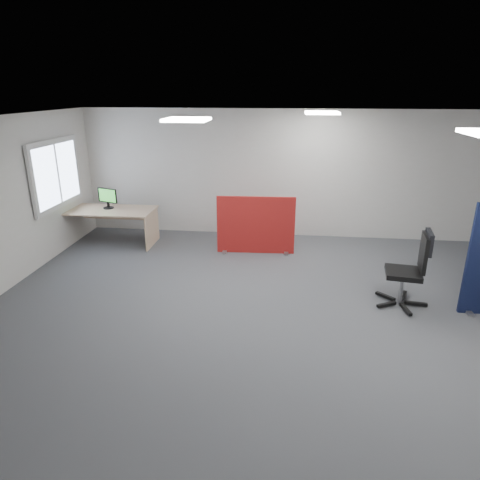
# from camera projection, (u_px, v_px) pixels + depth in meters

# --- Properties ---
(floor) EXTENTS (9.00, 9.00, 0.00)m
(floor) POSITION_uv_depth(u_px,v_px,m) (286.00, 311.00, 6.27)
(floor) COLOR #4B4D52
(floor) RESTS_ON ground
(ceiling) EXTENTS (9.00, 7.00, 0.02)m
(ceiling) POSITION_uv_depth(u_px,v_px,m) (294.00, 121.00, 5.37)
(ceiling) COLOR white
(ceiling) RESTS_ON wall_back
(wall_back) EXTENTS (9.00, 0.02, 2.70)m
(wall_back) POSITION_uv_depth(u_px,v_px,m) (291.00, 175.00, 9.09)
(wall_back) COLOR silver
(wall_back) RESTS_ON floor
(wall_front) EXTENTS (9.00, 0.02, 2.70)m
(wall_front) POSITION_uv_depth(u_px,v_px,m) (286.00, 398.00, 2.54)
(wall_front) COLOR silver
(wall_front) RESTS_ON floor
(window) EXTENTS (0.06, 1.70, 1.30)m
(window) POSITION_uv_depth(u_px,v_px,m) (56.00, 174.00, 8.11)
(window) COLOR white
(window) RESTS_ON wall_left
(ceiling_lights) EXTENTS (4.10, 4.10, 0.04)m
(ceiling_lights) POSITION_uv_depth(u_px,v_px,m) (318.00, 120.00, 5.96)
(ceiling_lights) COLOR white
(ceiling_lights) RESTS_ON ceiling
(red_divider) EXTENTS (1.52, 0.30, 1.14)m
(red_divider) POSITION_uv_depth(u_px,v_px,m) (256.00, 226.00, 8.32)
(red_divider) COLOR maroon
(red_divider) RESTS_ON floor
(second_desk) EXTENTS (1.79, 0.89, 0.73)m
(second_desk) POSITION_uv_depth(u_px,v_px,m) (112.00, 217.00, 8.89)
(second_desk) COLOR tan
(second_desk) RESTS_ON floor
(monitor_second) EXTENTS (0.45, 0.21, 0.42)m
(monitor_second) POSITION_uv_depth(u_px,v_px,m) (107.00, 197.00, 8.81)
(monitor_second) COLOR black
(monitor_second) RESTS_ON second_desk
(office_chair) EXTENTS (0.76, 0.77, 1.16)m
(office_chair) POSITION_uv_depth(u_px,v_px,m) (413.00, 265.00, 6.22)
(office_chair) COLOR black
(office_chair) RESTS_ON floor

